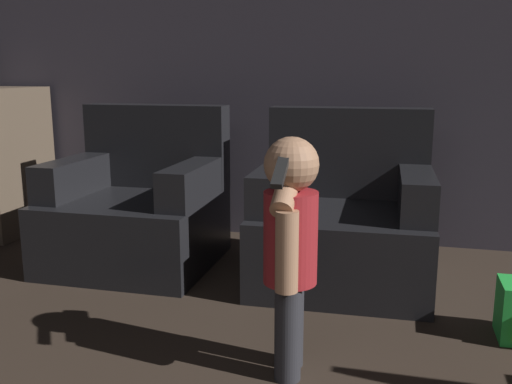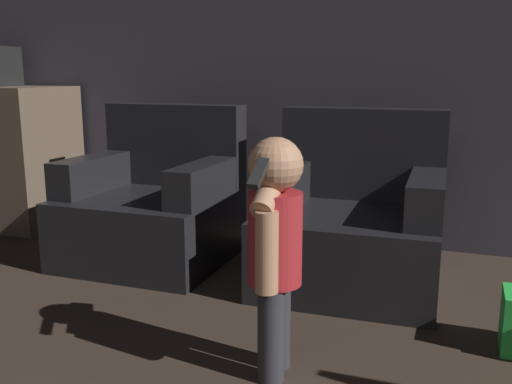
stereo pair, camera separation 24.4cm
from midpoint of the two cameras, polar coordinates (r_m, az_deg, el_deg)
The scene contains 4 objects.
wall_back at distance 3.61m, azimuth 2.27°, elevation 15.84°, with size 8.40×0.05×2.60m.
armchair_left at distance 3.27m, azimuth -13.73°, elevation -1.71°, with size 0.86×0.82×0.87m.
armchair_right at distance 2.93m, azimuth 6.38°, elevation -3.04°, with size 0.88×0.83×0.87m.
person_toddler at distance 1.94m, azimuth -0.16°, elevation -4.69°, with size 0.19×0.33×0.84m.
Camera 1 is at (0.63, 0.94, 1.05)m, focal length 40.00 mm.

